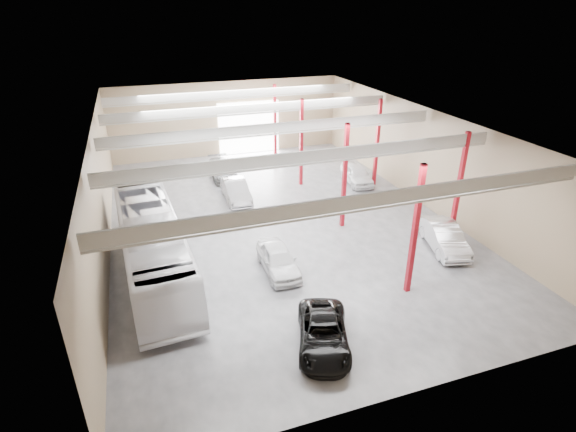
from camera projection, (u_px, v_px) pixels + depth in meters
depot_shell at (278, 149)px, 29.28m from camera, size 22.12×32.12×7.06m
coach_bus at (153, 247)px, 24.10m from camera, size 3.74×12.98×3.57m
black_sedan at (323, 334)px, 19.53m from camera, size 3.59×5.12×1.30m
car_row_a at (278, 259)px, 24.97m from camera, size 1.83×4.38×1.48m
car_row_b at (236, 191)px, 33.91m from camera, size 1.72×4.73×1.55m
car_row_c at (222, 169)px, 38.37m from camera, size 2.01×4.86×1.41m
car_right_near at (444, 237)px, 27.23m from camera, size 2.84×5.07×1.58m
car_right_far at (357, 174)px, 37.20m from camera, size 2.32×4.64×1.52m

